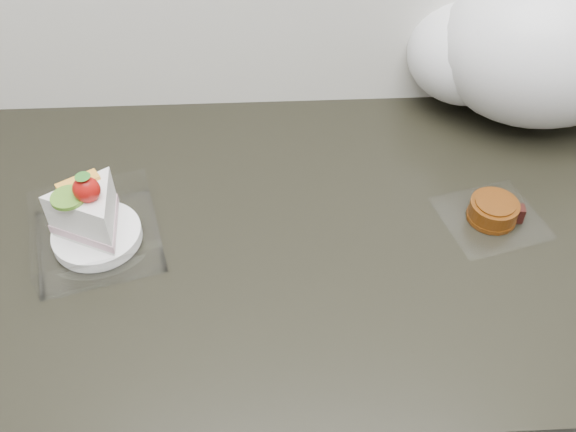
# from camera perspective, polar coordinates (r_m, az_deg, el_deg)

# --- Properties ---
(counter) EXTENTS (2.04, 0.64, 0.90)m
(counter) POSITION_cam_1_polar(r_m,az_deg,el_deg) (1.29, 2.80, -14.79)
(counter) COLOR black
(counter) RESTS_ON ground
(cake_tray) EXTENTS (0.20, 0.20, 0.13)m
(cake_tray) POSITION_cam_1_polar(r_m,az_deg,el_deg) (0.92, -16.88, -0.73)
(cake_tray) COLOR white
(cake_tray) RESTS_ON counter
(mooncake_wrap) EXTENTS (0.17, 0.16, 0.03)m
(mooncake_wrap) POSITION_cam_1_polar(r_m,az_deg,el_deg) (0.97, 17.81, 0.35)
(mooncake_wrap) COLOR white
(mooncake_wrap) RESTS_ON counter
(plastic_bag) EXTENTS (0.41, 0.30, 0.32)m
(plastic_bag) POSITION_cam_1_polar(r_m,az_deg,el_deg) (1.13, 20.88, 14.01)
(plastic_bag) COLOR white
(plastic_bag) RESTS_ON counter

